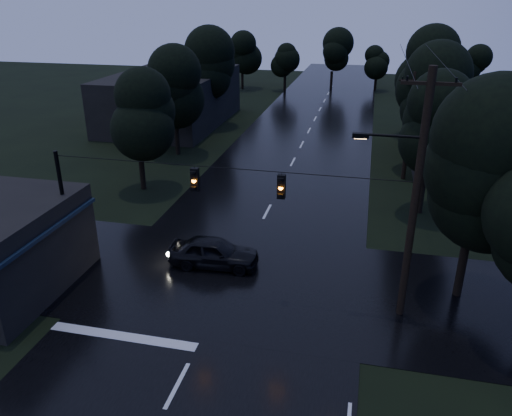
% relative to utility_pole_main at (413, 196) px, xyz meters
% --- Properties ---
extents(main_road, '(12.00, 120.00, 0.02)m').
position_rel_utility_pole_main_xyz_m(main_road, '(-7.41, 19.00, -5.26)').
color(main_road, black).
rests_on(main_road, ground).
extents(cross_street, '(60.00, 9.00, 0.02)m').
position_rel_utility_pole_main_xyz_m(cross_street, '(-7.41, 1.00, -5.26)').
color(cross_street, black).
rests_on(cross_street, ground).
extents(building_far_right, '(10.00, 14.00, 4.40)m').
position_rel_utility_pole_main_xyz_m(building_far_right, '(6.59, 23.00, -3.06)').
color(building_far_right, black).
rests_on(building_far_right, ground).
extents(building_far_left, '(10.00, 16.00, 5.00)m').
position_rel_utility_pole_main_xyz_m(building_far_left, '(-21.41, 29.00, -2.76)').
color(building_far_left, black).
rests_on(building_far_left, ground).
extents(utility_pole_main, '(3.50, 0.30, 10.00)m').
position_rel_utility_pole_main_xyz_m(utility_pole_main, '(0.00, 0.00, 0.00)').
color(utility_pole_main, black).
rests_on(utility_pole_main, ground).
extents(utility_pole_far, '(2.00, 0.30, 7.50)m').
position_rel_utility_pole_main_xyz_m(utility_pole_far, '(0.89, 17.00, -1.38)').
color(utility_pole_far, black).
rests_on(utility_pole_far, ground).
extents(anchor_pole_left, '(0.18, 0.18, 6.00)m').
position_rel_utility_pole_main_xyz_m(anchor_pole_left, '(-14.91, 0.00, -2.26)').
color(anchor_pole_left, black).
rests_on(anchor_pole_left, ground).
extents(span_signals, '(15.00, 0.37, 1.12)m').
position_rel_utility_pole_main_xyz_m(span_signals, '(-6.85, -0.01, -0.01)').
color(span_signals, black).
rests_on(span_signals, ground).
extents(tree_corner_near, '(4.48, 4.48, 9.44)m').
position_rel_utility_pole_main_xyz_m(tree_corner_near, '(2.59, 2.00, 0.74)').
color(tree_corner_near, black).
rests_on(tree_corner_near, ground).
extents(tree_left_a, '(3.92, 3.92, 8.26)m').
position_rel_utility_pole_main_xyz_m(tree_left_a, '(-16.41, 11.00, -0.02)').
color(tree_left_a, black).
rests_on(tree_left_a, ground).
extents(tree_left_b, '(4.20, 4.20, 8.85)m').
position_rel_utility_pole_main_xyz_m(tree_left_b, '(-17.01, 19.00, 0.36)').
color(tree_left_b, black).
rests_on(tree_left_b, ground).
extents(tree_left_c, '(4.48, 4.48, 9.44)m').
position_rel_utility_pole_main_xyz_m(tree_left_c, '(-17.61, 29.00, 0.74)').
color(tree_left_c, black).
rests_on(tree_left_c, ground).
extents(tree_right_a, '(4.20, 4.20, 8.85)m').
position_rel_utility_pole_main_xyz_m(tree_right_a, '(1.59, 11.00, 0.36)').
color(tree_right_a, black).
rests_on(tree_right_a, ground).
extents(tree_right_b, '(4.48, 4.48, 9.44)m').
position_rel_utility_pole_main_xyz_m(tree_right_b, '(2.19, 19.00, 0.74)').
color(tree_right_b, black).
rests_on(tree_right_b, ground).
extents(tree_right_c, '(4.76, 4.76, 10.03)m').
position_rel_utility_pole_main_xyz_m(tree_right_c, '(2.79, 29.00, 1.11)').
color(tree_right_c, black).
rests_on(tree_right_c, ground).
extents(car, '(4.42, 1.98, 1.47)m').
position_rel_utility_pole_main_xyz_m(car, '(-8.59, 2.07, -4.52)').
color(car, black).
rests_on(car, ground).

